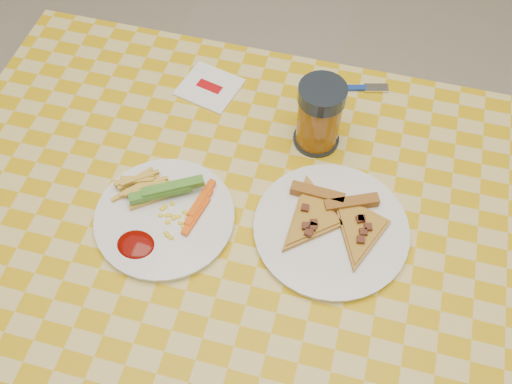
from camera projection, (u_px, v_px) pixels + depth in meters
The scene contains 9 objects.
ground at pixel (263, 360), 1.63m from camera, with size 8.00×8.00×0.00m, color beige.
table at pixel (266, 251), 1.06m from camera, with size 1.28×0.88×0.76m.
plate_left at pixel (165, 218), 1.01m from camera, with size 0.24×0.24×0.01m, color white.
plate_right at pixel (331, 230), 1.00m from camera, with size 0.27×0.27×0.01m, color white.
fries_veggies at pixel (162, 204), 1.00m from camera, with size 0.20×0.18×0.04m.
pizza_slices at pixel (334, 219), 0.99m from camera, with size 0.24×0.22×0.02m.
drink_glass at pixel (319, 116), 1.05m from camera, with size 0.09×0.09×0.14m.
napkin at pixel (210, 87), 1.18m from camera, with size 0.14×0.13×0.01m.
fork at pixel (352, 88), 1.18m from camera, with size 0.15×0.06×0.01m.
Camera 1 is at (0.11, -0.47, 1.63)m, focal length 40.00 mm.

